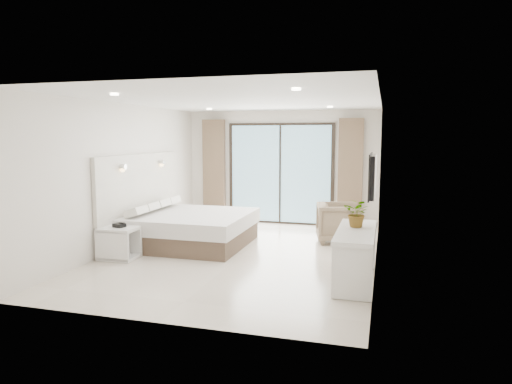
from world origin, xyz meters
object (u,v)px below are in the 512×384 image
nightstand (119,243)px  armchair (339,221)px  console_desk (356,244)px  bed (190,228)px

nightstand → armchair: armchair is taller
console_desk → bed: bearing=155.6°
nightstand → bed: bearing=58.7°
nightstand → armchair: (3.50, 2.32, 0.15)m
nightstand → console_desk: (3.98, -0.18, 0.29)m
bed → armchair: armchair is taller
console_desk → armchair: armchair is taller
bed → console_desk: bearing=-24.4°
nightstand → armchair: bearing=32.1°
bed → nightstand: (-0.74, -1.29, -0.05)m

